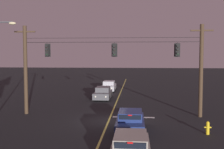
# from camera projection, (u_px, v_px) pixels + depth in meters

# --- Properties ---
(ground_plane) EXTENTS (180.00, 180.00, 0.00)m
(ground_plane) POSITION_uv_depth(u_px,v_px,m) (109.00, 121.00, 21.58)
(ground_plane) COLOR black
(lane_centre_stripe) EXTENTS (0.14, 60.00, 0.01)m
(lane_centre_stripe) POSITION_uv_depth(u_px,v_px,m) (116.00, 103.00, 29.58)
(lane_centre_stripe) COLOR #D1C64C
(lane_centre_stripe) RESTS_ON ground
(stop_bar_paint) EXTENTS (3.40, 0.36, 0.01)m
(stop_bar_paint) POSITION_uv_depth(u_px,v_px,m) (134.00, 117.00, 22.86)
(stop_bar_paint) COLOR silver
(stop_bar_paint) RESTS_ON ground
(signal_span_assembly) EXTENTS (16.44, 0.32, 7.52)m
(signal_span_assembly) POSITION_uv_depth(u_px,v_px,m) (111.00, 69.00, 23.35)
(signal_span_assembly) COLOR #423021
(signal_span_assembly) RESTS_ON ground
(traffic_light_leftmost) EXTENTS (0.48, 0.41, 1.22)m
(traffic_light_leftmost) POSITION_uv_depth(u_px,v_px,m) (47.00, 50.00, 23.68)
(traffic_light_leftmost) COLOR black
(traffic_light_left_inner) EXTENTS (0.48, 0.41, 1.22)m
(traffic_light_left_inner) POSITION_uv_depth(u_px,v_px,m) (114.00, 50.00, 23.20)
(traffic_light_left_inner) COLOR black
(traffic_light_centre) EXTENTS (0.48, 0.41, 1.22)m
(traffic_light_centre) POSITION_uv_depth(u_px,v_px,m) (177.00, 50.00, 22.76)
(traffic_light_centre) COLOR black
(car_waiting_near_lane) EXTENTS (1.80, 4.33, 1.39)m
(car_waiting_near_lane) POSITION_uv_depth(u_px,v_px,m) (130.00, 122.00, 18.59)
(car_waiting_near_lane) COLOR navy
(car_waiting_near_lane) RESTS_ON ground
(car_oncoming_lead) EXTENTS (1.80, 4.42, 1.39)m
(car_oncoming_lead) POSITION_uv_depth(u_px,v_px,m) (103.00, 93.00, 32.36)
(car_oncoming_lead) COLOR #4C4C51
(car_oncoming_lead) RESTS_ON ground
(car_oncoming_trailing) EXTENTS (1.80, 4.42, 1.39)m
(car_oncoming_trailing) POSITION_uv_depth(u_px,v_px,m) (109.00, 86.00, 39.84)
(car_oncoming_trailing) COLOR #A5A5AD
(car_oncoming_trailing) RESTS_ON ground
(car_waiting_second_near) EXTENTS (1.80, 4.33, 1.39)m
(car_waiting_second_near) POSITION_uv_depth(u_px,v_px,m) (131.00, 149.00, 13.16)
(car_waiting_second_near) COLOR gray
(car_waiting_second_near) RESTS_ON ground
(fire_hydrant) EXTENTS (0.44, 0.22, 0.84)m
(fire_hydrant) POSITION_uv_depth(u_px,v_px,m) (208.00, 128.00, 17.90)
(fire_hydrant) COLOR gold
(fire_hydrant) RESTS_ON ground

